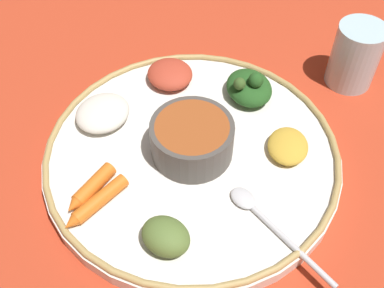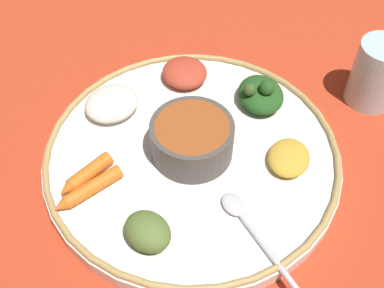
% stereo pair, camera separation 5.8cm
% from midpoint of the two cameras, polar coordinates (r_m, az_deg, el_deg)
% --- Properties ---
extents(ground_plane, '(2.40, 2.40, 0.00)m').
position_cam_midpoint_polar(ground_plane, '(0.61, 2.73, -2.29)').
color(ground_plane, '#B7381E').
extents(platter, '(0.37, 0.37, 0.02)m').
position_cam_midpoint_polar(platter, '(0.60, 2.77, -1.70)').
color(platter, white).
rests_on(platter, ground_plane).
extents(platter_rim, '(0.37, 0.37, 0.01)m').
position_cam_midpoint_polar(platter_rim, '(0.59, 2.81, -0.92)').
color(platter_rim, tan).
rests_on(platter_rim, platter).
extents(center_bowl, '(0.10, 0.10, 0.05)m').
position_cam_midpoint_polar(center_bowl, '(0.57, 2.90, 0.53)').
color(center_bowl, '#4C4742').
rests_on(center_bowl, platter).
extents(spoon, '(0.12, 0.12, 0.01)m').
position_cam_midpoint_polar(spoon, '(0.53, 10.29, -10.19)').
color(spoon, silver).
rests_on(spoon, platter).
extents(greens_pile, '(0.08, 0.09, 0.05)m').
position_cam_midpoint_polar(greens_pile, '(0.65, 10.93, 5.86)').
color(greens_pile, '#23511E').
rests_on(greens_pile, platter).
extents(carrot_near_spoon, '(0.05, 0.07, 0.02)m').
position_cam_midpoint_polar(carrot_near_spoon, '(0.57, -9.95, -3.90)').
color(carrot_near_spoon, orange).
rests_on(carrot_near_spoon, platter).
extents(carrot_outer, '(0.07, 0.08, 0.02)m').
position_cam_midpoint_polar(carrot_outer, '(0.55, -9.56, -5.65)').
color(carrot_outer, orange).
rests_on(carrot_outer, platter).
extents(mound_rice_white, '(0.10, 0.10, 0.03)m').
position_cam_midpoint_polar(mound_rice_white, '(0.63, -7.20, 4.80)').
color(mound_rice_white, silver).
rests_on(mound_rice_white, platter).
extents(mound_lentil_yellow, '(0.06, 0.07, 0.02)m').
position_cam_midpoint_polar(mound_lentil_yellow, '(0.59, 14.49, -1.80)').
color(mound_lentil_yellow, gold).
rests_on(mound_lentil_yellow, platter).
extents(mound_berbere_red, '(0.09, 0.09, 0.03)m').
position_cam_midpoint_polar(mound_berbere_red, '(0.67, 1.57, 8.57)').
color(mound_berbere_red, '#B73D28').
rests_on(mound_berbere_red, platter).
extents(mound_collards, '(0.07, 0.07, 0.03)m').
position_cam_midpoint_polar(mound_collards, '(0.51, -2.14, -10.82)').
color(mound_collards, '#567033').
rests_on(mound_collards, platter).
extents(drinking_glass, '(0.07, 0.07, 0.09)m').
position_cam_midpoint_polar(drinking_glass, '(0.71, 23.66, 7.35)').
color(drinking_glass, silver).
rests_on(drinking_glass, ground_plane).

